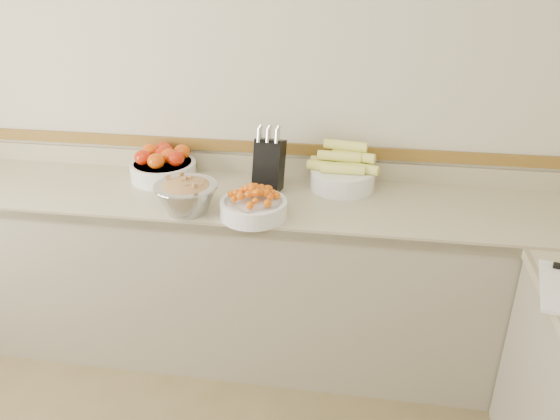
# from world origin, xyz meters

# --- Properties ---
(back_wall) EXTENTS (4.00, 0.00, 4.00)m
(back_wall) POSITION_xyz_m (0.00, 2.00, 1.30)
(back_wall) COLOR beige
(back_wall) RESTS_ON ground_plane
(counter_back) EXTENTS (4.00, 0.65, 1.08)m
(counter_back) POSITION_xyz_m (0.00, 1.68, 0.45)
(counter_back) COLOR tan
(counter_back) RESTS_ON ground_plane
(knife_block) EXTENTS (0.16, 0.18, 0.33)m
(knife_block) POSITION_xyz_m (0.22, 1.80, 1.03)
(knife_block) COLOR black
(knife_block) RESTS_ON counter_back
(tomato_bowl) EXTENTS (0.34, 0.34, 0.17)m
(tomato_bowl) POSITION_xyz_m (-0.35, 1.84, 0.98)
(tomato_bowl) COLOR white
(tomato_bowl) RESTS_ON counter_back
(cherry_tomato_bowl) EXTENTS (0.30, 0.30, 0.17)m
(cherry_tomato_bowl) POSITION_xyz_m (0.21, 1.47, 0.96)
(cherry_tomato_bowl) COLOR white
(cherry_tomato_bowl) RESTS_ON counter_back
(corn_bowl) EXTENTS (0.36, 0.33, 0.24)m
(corn_bowl) POSITION_xyz_m (0.59, 1.86, 0.98)
(corn_bowl) COLOR white
(corn_bowl) RESTS_ON counter_back
(rhubarb_bowl) EXTENTS (0.29, 0.29, 0.17)m
(rhubarb_bowl) POSITION_xyz_m (-0.10, 1.47, 0.99)
(rhubarb_bowl) COLOR #B2B2BA
(rhubarb_bowl) RESTS_ON counter_back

